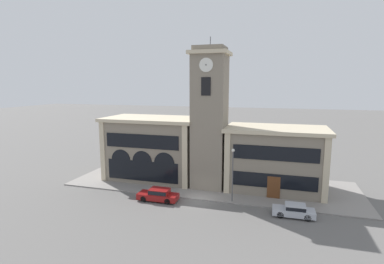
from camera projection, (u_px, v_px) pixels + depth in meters
The scene contains 8 objects.
ground_plane at pixel (199, 200), 35.40m from camera, with size 300.00×300.00×0.00m, color #605E5B.
sidewalk_kerb at pixel (211, 184), 41.15m from camera, with size 38.28×12.17×0.15m.
clock_tower at pixel (210, 119), 38.79m from camera, with size 4.88×4.88×19.49m.
town_hall_left_wing at pixel (153, 148), 43.38m from camera, with size 13.45×7.87×8.94m.
town_hall_right_wing at pixel (275, 159), 38.60m from camera, with size 12.69×7.87×8.20m.
parked_car_near at pixel (159, 194), 35.25m from camera, with size 4.81×1.91×1.45m.
parked_car_mid at pixel (294, 210), 30.97m from camera, with size 4.28×1.87×1.32m.
street_lamp at pixel (233, 168), 34.13m from camera, with size 0.36×0.36×6.24m.
Camera 1 is at (8.82, -32.55, 13.52)m, focal length 28.00 mm.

